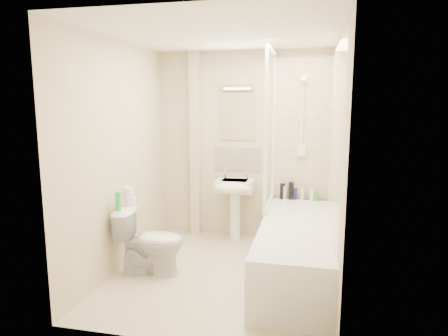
# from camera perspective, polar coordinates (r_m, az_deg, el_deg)

# --- Properties ---
(floor) EXTENTS (2.50, 2.50, 0.00)m
(floor) POSITION_cam_1_polar(r_m,az_deg,el_deg) (4.30, -0.40, -14.84)
(floor) COLOR beige
(floor) RESTS_ON ground
(wall_back) EXTENTS (2.20, 0.02, 2.40)m
(wall_back) POSITION_cam_1_polar(r_m,az_deg,el_deg) (5.17, 2.67, 3.14)
(wall_back) COLOR beige
(wall_back) RESTS_ON ground
(wall_left) EXTENTS (0.02, 2.50, 2.40)m
(wall_left) POSITION_cam_1_polar(r_m,az_deg,el_deg) (4.34, -14.75, 1.61)
(wall_left) COLOR beige
(wall_left) RESTS_ON ground
(wall_right) EXTENTS (0.02, 2.50, 2.40)m
(wall_right) POSITION_cam_1_polar(r_m,az_deg,el_deg) (3.87, 15.68, 0.65)
(wall_right) COLOR beige
(wall_right) RESTS_ON ground
(ceiling) EXTENTS (2.20, 2.50, 0.02)m
(ceiling) POSITION_cam_1_polar(r_m,az_deg,el_deg) (3.97, -0.44, 18.62)
(ceiling) COLOR white
(ceiling) RESTS_ON wall_back
(tile_back) EXTENTS (0.70, 0.01, 1.75)m
(tile_back) POSITION_cam_1_polar(r_m,az_deg,el_deg) (5.07, 11.09, 5.40)
(tile_back) COLOR beige
(tile_back) RESTS_ON wall_back
(tile_right) EXTENTS (0.01, 2.10, 1.75)m
(tile_right) POSITION_cam_1_polar(r_m,az_deg,el_deg) (3.96, 15.56, 4.13)
(tile_right) COLOR beige
(tile_right) RESTS_ON wall_right
(pipe_boxing) EXTENTS (0.12, 0.12, 2.40)m
(pipe_boxing) POSITION_cam_1_polar(r_m,az_deg,el_deg) (5.26, -4.12, 3.23)
(pipe_boxing) COLOR beige
(pipe_boxing) RESTS_ON ground
(splashback) EXTENTS (0.60, 0.02, 0.30)m
(splashback) POSITION_cam_1_polar(r_m,az_deg,el_deg) (5.20, 1.96, 1.28)
(splashback) COLOR beige
(splashback) RESTS_ON wall_back
(mirror) EXTENTS (0.46, 0.01, 0.60)m
(mirror) POSITION_cam_1_polar(r_m,az_deg,el_deg) (5.14, 1.99, 7.35)
(mirror) COLOR white
(mirror) RESTS_ON wall_back
(strip_light) EXTENTS (0.42, 0.07, 0.07)m
(strip_light) POSITION_cam_1_polar(r_m,az_deg,el_deg) (5.12, 1.97, 11.48)
(strip_light) COLOR silver
(strip_light) RESTS_ON wall_back
(bathtub) EXTENTS (0.70, 2.10, 0.55)m
(bathtub) POSITION_cam_1_polar(r_m,az_deg,el_deg) (4.21, 10.17, -11.29)
(bathtub) COLOR white
(bathtub) RESTS_ON ground
(shower_screen) EXTENTS (0.04, 0.92, 1.80)m
(shower_screen) POSITION_cam_1_polar(r_m,az_deg,el_deg) (4.65, 6.62, 5.47)
(shower_screen) COLOR white
(shower_screen) RESTS_ON bathtub
(shower_fixture) EXTENTS (0.10, 0.16, 0.99)m
(shower_fixture) POSITION_cam_1_polar(r_m,az_deg,el_deg) (5.02, 11.10, 6.74)
(shower_fixture) COLOR white
(shower_fixture) RESTS_ON wall_back
(pedestal_sink) EXTENTS (0.47, 0.45, 0.90)m
(pedestal_sink) POSITION_cam_1_polar(r_m,az_deg,el_deg) (5.05, 1.47, -3.55)
(pedestal_sink) COLOR white
(pedestal_sink) RESTS_ON ground
(bottle_black_a) EXTENTS (0.07, 0.07, 0.20)m
(bottle_black_a) POSITION_cam_1_polar(r_m,az_deg,el_deg) (5.11, 8.36, -3.29)
(bottle_black_a) COLOR black
(bottle_black_a) RESTS_ON bathtub
(bottle_white_a) EXTENTS (0.06, 0.06, 0.17)m
(bottle_white_a) POSITION_cam_1_polar(r_m,az_deg,el_deg) (5.12, 8.58, -3.46)
(bottle_white_a) COLOR silver
(bottle_white_a) RESTS_ON bathtub
(bottle_black_b) EXTENTS (0.06, 0.06, 0.22)m
(bottle_black_b) POSITION_cam_1_polar(r_m,az_deg,el_deg) (5.10, 9.55, -3.21)
(bottle_black_b) COLOR black
(bottle_black_b) RESTS_ON bathtub
(bottle_blue) EXTENTS (0.05, 0.05, 0.14)m
(bottle_blue) POSITION_cam_1_polar(r_m,az_deg,el_deg) (5.11, 10.09, -3.67)
(bottle_blue) COLOR navy
(bottle_blue) RESTS_ON bathtub
(bottle_cream) EXTENTS (0.06, 0.06, 0.16)m
(bottle_cream) POSITION_cam_1_polar(r_m,az_deg,el_deg) (5.11, 11.10, -3.61)
(bottle_cream) COLOR beige
(bottle_cream) RESTS_ON bathtub
(bottle_white_b) EXTENTS (0.06, 0.06, 0.16)m
(bottle_white_b) POSITION_cam_1_polar(r_m,az_deg,el_deg) (5.11, 12.44, -3.65)
(bottle_white_b) COLOR silver
(bottle_white_b) RESTS_ON bathtub
(bottle_green) EXTENTS (0.07, 0.07, 0.08)m
(bottle_green) POSITION_cam_1_polar(r_m,az_deg,el_deg) (5.12, 12.94, -4.11)
(bottle_green) COLOR green
(bottle_green) RESTS_ON bathtub
(toilet) EXTENTS (0.55, 0.77, 0.69)m
(toilet) POSITION_cam_1_polar(r_m,az_deg,el_deg) (4.26, -10.49, -10.27)
(toilet) COLOR white
(toilet) RESTS_ON ground
(toilet_roll_lower) EXTENTS (0.12, 0.12, 0.09)m
(toilet_roll_lower) POSITION_cam_1_polar(r_m,az_deg,el_deg) (4.33, -13.27, -4.65)
(toilet_roll_lower) COLOR white
(toilet_roll_lower) RESTS_ON toilet
(toilet_roll_upper) EXTENTS (0.11, 0.11, 0.11)m
(toilet_roll_upper) POSITION_cam_1_polar(r_m,az_deg,el_deg) (4.30, -13.54, -3.40)
(toilet_roll_upper) COLOR white
(toilet_roll_upper) RESTS_ON toilet_roll_lower
(green_bottle) EXTENTS (0.05, 0.05, 0.19)m
(green_bottle) POSITION_cam_1_polar(r_m,az_deg,el_deg) (4.13, -14.87, -4.67)
(green_bottle) COLOR green
(green_bottle) RESTS_ON toilet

